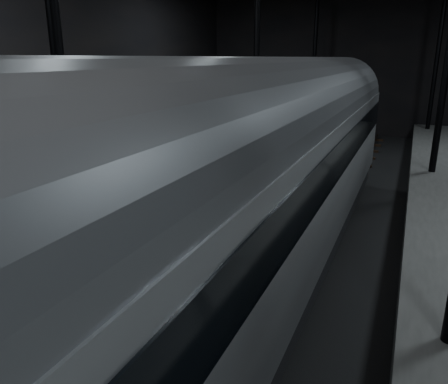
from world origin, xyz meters
The scene contains 6 objects.
ground centered at (0.00, 0.00, 0.00)m, with size 44.00×44.00×0.00m, color black.
platform_left centered at (-7.50, 0.00, 0.50)m, with size 9.00×43.80×1.00m, color #52524F.
tactile_strip centered at (-3.25, 0.00, 1.00)m, with size 0.50×43.80×0.01m, color olive.
track centered at (0.00, 0.00, 0.07)m, with size 2.40×43.00×0.24m.
train centered at (0.00, -1.26, 2.96)m, with size 2.97×19.85×5.31m.
woman centered at (-3.81, -0.49, 1.89)m, with size 0.65×0.43×1.78m, color #917158.
Camera 1 is at (2.83, -11.03, 5.41)m, focal length 35.00 mm.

